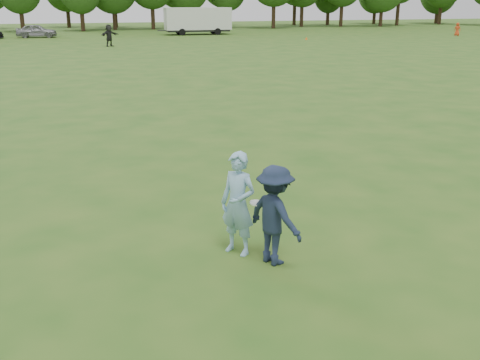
{
  "coord_description": "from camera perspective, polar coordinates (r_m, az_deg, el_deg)",
  "views": [
    {
      "loc": [
        -2.72,
        -9.06,
        4.3
      ],
      "look_at": [
        -0.02,
        0.4,
        1.1
      ],
      "focal_mm": 42.0,
      "sensor_mm": 36.0,
      "label": 1
    }
  ],
  "objects": [
    {
      "name": "thrower",
      "position": [
        9.68,
        -0.2,
        -2.43
      ],
      "size": [
        0.77,
        0.8,
        1.84
      ],
      "primitive_type": "imported",
      "rotation": [
        0.0,
        0.0,
        -0.88
      ],
      "color": "#84B3CC",
      "rests_on": "ground"
    },
    {
      "name": "disc_in_play",
      "position": [
        9.53,
        1.79,
        -2.35
      ],
      "size": [
        0.27,
        0.27,
        0.05
      ],
      "color": "white",
      "rests_on": "ground"
    },
    {
      "name": "ground",
      "position": [
        10.39,
        0.71,
        -6.43
      ],
      "size": [
        200.0,
        200.0,
        0.0
      ],
      "primitive_type": "plane",
      "color": "#255217",
      "rests_on": "ground"
    },
    {
      "name": "player_far_d",
      "position": [
        55.05,
        -13.16,
        14.12
      ],
      "size": [
        1.89,
        1.47,
        2.0
      ],
      "primitive_type": "imported",
      "rotation": [
        0.0,
        0.0,
        0.55
      ],
      "color": "black",
      "rests_on": "ground"
    },
    {
      "name": "field_cone",
      "position": [
        63.06,
        6.76,
        14.11
      ],
      "size": [
        0.28,
        0.28,
        0.3
      ],
      "primitive_type": "cone",
      "color": "#FF5A0D",
      "rests_on": "ground"
    },
    {
      "name": "player_far_c",
      "position": [
        73.45,
        21.21,
        14.08
      ],
      "size": [
        0.9,
        0.84,
        1.54
      ],
      "primitive_type": "imported",
      "rotation": [
        0.0,
        0.0,
        2.52
      ],
      "color": "red",
      "rests_on": "ground"
    },
    {
      "name": "defender",
      "position": [
        9.36,
        3.57,
        -3.59
      ],
      "size": [
        1.05,
        1.27,
        1.72
      ],
      "primitive_type": "imported",
      "rotation": [
        0.0,
        0.0,
        2.01
      ],
      "color": "#1B263C",
      "rests_on": "ground"
    },
    {
      "name": "car_e",
      "position": [
        69.85,
        -19.96,
        14.06
      ],
      "size": [
        4.58,
        2.23,
        1.51
      ],
      "primitive_type": "imported",
      "rotation": [
        0.0,
        0.0,
        1.47
      ],
      "color": "gray",
      "rests_on": "ground"
    },
    {
      "name": "cargo_trailer",
      "position": [
        71.61,
        -4.32,
        15.93
      ],
      "size": [
        9.0,
        2.75,
        3.2
      ],
      "color": "white",
      "rests_on": "ground"
    }
  ]
}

